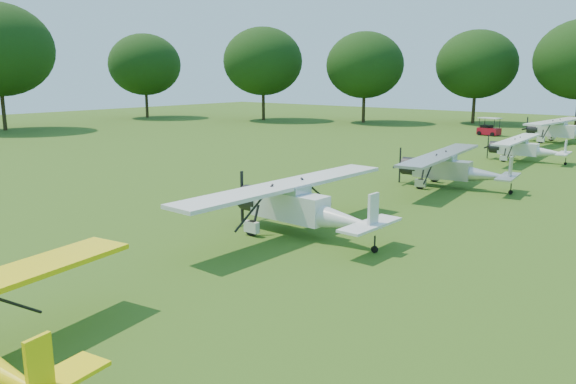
# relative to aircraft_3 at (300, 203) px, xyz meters

# --- Properties ---
(ground) EXTENTS (160.00, 160.00, 0.00)m
(ground) POSITION_rel_aircraft_3_xyz_m (-0.08, -0.05, -1.34)
(ground) COLOR #294A12
(ground) RESTS_ON ground
(tree_belt) EXTENTS (137.36, 130.27, 14.52)m
(tree_belt) POSITION_rel_aircraft_3_xyz_m (3.49, 0.12, 6.68)
(tree_belt) COLOR #2E2412
(tree_belt) RESTS_ON ground
(aircraft_3) EXTENTS (7.33, 11.65, 2.30)m
(aircraft_3) POSITION_rel_aircraft_3_xyz_m (0.00, 0.00, 0.00)
(aircraft_3) COLOR white
(aircraft_3) RESTS_ON ground
(aircraft_4) EXTENTS (6.88, 10.93, 2.15)m
(aircraft_4) POSITION_rel_aircraft_3_xyz_m (0.76, 13.24, -0.09)
(aircraft_4) COLOR #B7B7BB
(aircraft_4) RESTS_ON ground
(aircraft_5) EXTENTS (5.94, 9.46, 1.86)m
(aircraft_5) POSITION_rel_aircraft_3_xyz_m (0.91, 26.36, -0.26)
(aircraft_5) COLOR white
(aircraft_5) RESTS_ON ground
(aircraft_6) EXTENTS (7.49, 11.92, 2.34)m
(aircraft_6) POSITION_rel_aircraft_3_xyz_m (0.19, 40.37, 0.02)
(aircraft_6) COLOR white
(aircraft_6) RESTS_ON ground
(golf_cart) EXTENTS (2.42, 1.72, 1.90)m
(golf_cart) POSITION_rel_aircraft_3_xyz_m (-7.78, 42.89, -0.71)
(golf_cart) COLOR #A10B1C
(golf_cart) RESTS_ON ground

